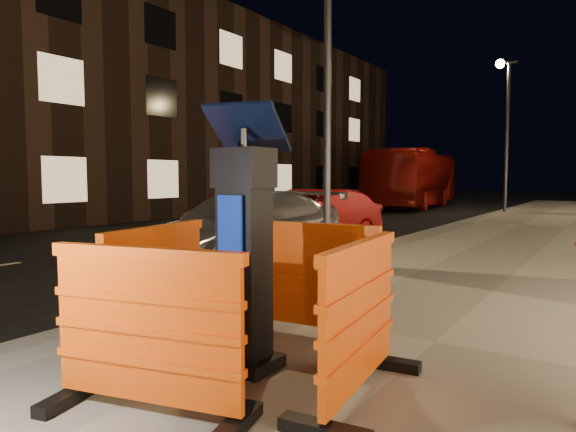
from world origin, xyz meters
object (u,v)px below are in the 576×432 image
Objects in this scene: parking_kiosk at (244,247)px; barrier_front at (146,333)px; barrier_bldgside at (360,320)px; car_red at (311,249)px; barrier_kerbside at (157,286)px; barrier_back at (310,280)px; car_silver at (244,268)px; bus_doubledecker at (414,207)px.

parking_kiosk is 1.03m from barrier_front.
car_red is at bearing 26.62° from barrier_bldgside.
barrier_kerbside is at bearing 171.58° from parking_kiosk.
barrier_back reaches higher than car_red.
barrier_back is (0.00, 1.90, 0.00)m from barrier_front.
barrier_front is at bearing -145.42° from barrier_kerbside.
parking_kiosk is 5.19m from car_silver.
car_silver is (-4.10, 3.98, -0.67)m from barrier_bldgside.
barrier_front is at bearing -98.42° from parking_kiosk.
bus_doubledecker is at bearing 3.96° from barrier_kerbside.
parking_kiosk is 7.50m from car_red.
barrier_kerbside is 4.60m from car_silver.
barrier_bldgside is 24.15m from bus_doubledecker.
car_red is (-3.36, 5.67, -0.67)m from barrier_back.
barrier_front reaches higher than car_silver.
barrier_bldgside is 7.93m from car_red.
car_silver is at bearing 18.55° from barrier_kerbside.
barrier_back reaches higher than car_silver.
barrier_kerbside is at bearing -59.14° from car_silver.
car_silver is (-3.15, 4.93, -0.67)m from barrier_front.
car_red is (-2.41, 6.62, -0.67)m from barrier_kerbside.
barrier_back is 0.29× the size of car_silver.
car_silver reaches higher than car_red.
barrier_kerbside is 0.29× the size of car_silver.
bus_doubledecker reaches higher than barrier_back.
car_silver is (-3.15, 3.03, -0.67)m from barrier_back.
barrier_bldgside is (1.90, 0.00, 0.00)m from barrier_kerbside.
car_silver is at bearing -80.37° from car_red.
parking_kiosk is 1.40× the size of barrier_back.
barrier_back is 1.00× the size of barrier_kerbside.
car_silver is at bearing -85.76° from bus_doubledecker.
car_silver is (-2.20, 3.98, -0.67)m from barrier_kerbside.
parking_kiosk reaches higher than barrier_kerbside.
bus_doubledecker is at bearing 92.55° from barrier_front.
bus_doubledecker reaches higher than barrier_front.
parking_kiosk is at bearing -100.42° from barrier_kerbside.
barrier_bldgside reaches higher than car_silver.
barrier_back is at bearing -55.42° from barrier_kerbside.
parking_kiosk is 0.18× the size of bus_doubledecker.
barrier_kerbside is at bearing 83.58° from barrier_bldgside.
parking_kiosk is 1.03m from barrier_back.
car_red is (-0.21, 2.65, 0.00)m from car_silver.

